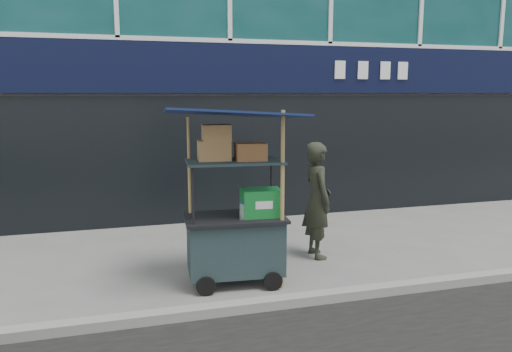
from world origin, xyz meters
name	(u,v)px	position (x,y,z in m)	size (l,w,h in m)	color
ground	(304,297)	(0.00, 0.00, 0.00)	(80.00, 80.00, 0.00)	#63635E
curb	(310,299)	(0.00, -0.20, 0.06)	(80.00, 0.18, 0.12)	gray
vendor_cart	(236,223)	(-0.67, 0.69, 0.81)	(1.78, 1.33, 2.30)	black
vendor_man	(317,200)	(0.74, 1.39, 0.87)	(0.64, 0.42, 1.75)	#26291E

